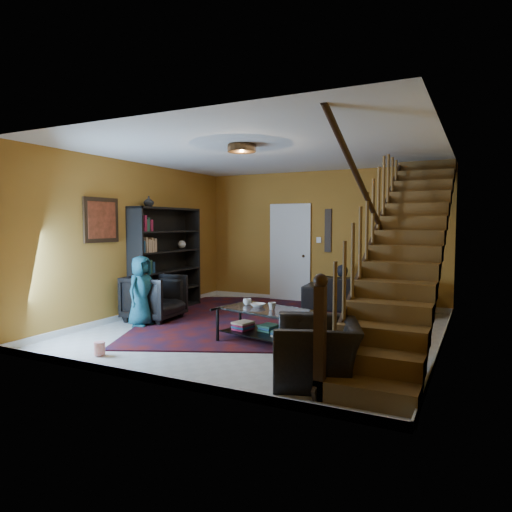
# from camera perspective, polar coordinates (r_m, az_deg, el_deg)

# --- Properties ---
(floor) EXTENTS (5.50, 5.50, 0.00)m
(floor) POSITION_cam_1_polar(r_m,az_deg,el_deg) (7.36, 1.23, -9.21)
(floor) COLOR beige
(floor) RESTS_ON ground
(room) EXTENTS (5.50, 5.50, 5.50)m
(room) POSITION_cam_1_polar(r_m,az_deg,el_deg) (9.11, -2.79, -6.33)
(room) COLOR #AB6F26
(room) RESTS_ON ground
(staircase) EXTENTS (0.95, 5.02, 3.18)m
(staircase) POSITION_cam_1_polar(r_m,az_deg,el_deg) (6.55, 18.28, 1.31)
(staircase) COLOR brown
(staircase) RESTS_ON floor
(bookshelf) EXTENTS (0.35, 1.80, 2.00)m
(bookshelf) POSITION_cam_1_polar(r_m,az_deg,el_deg) (8.97, -11.11, -0.67)
(bookshelf) COLOR black
(bookshelf) RESTS_ON floor
(door) EXTENTS (0.82, 0.05, 2.05)m
(door) POSITION_cam_1_polar(r_m,az_deg,el_deg) (9.97, 4.29, 0.20)
(door) COLOR silver
(door) RESTS_ON floor
(framed_picture) EXTENTS (0.04, 0.74, 0.74)m
(framed_picture) POSITION_cam_1_polar(r_m,az_deg,el_deg) (7.93, -18.78, 4.27)
(framed_picture) COLOR #98351B
(framed_picture) RESTS_ON room
(wall_hanging) EXTENTS (0.14, 0.03, 0.90)m
(wall_hanging) POSITION_cam_1_polar(r_m,az_deg,el_deg) (9.66, 9.00, 3.16)
(wall_hanging) COLOR black
(wall_hanging) RESTS_ON room
(ceiling_fixture) EXTENTS (0.40, 0.40, 0.10)m
(ceiling_fixture) POSITION_cam_1_polar(r_m,az_deg,el_deg) (6.54, -1.80, 13.30)
(ceiling_fixture) COLOR #3F2814
(ceiling_fixture) RESTS_ON room
(rug) EXTENTS (5.33, 5.62, 0.02)m
(rug) POSITION_cam_1_polar(r_m,az_deg,el_deg) (8.23, 0.01, -7.72)
(rug) COLOR #4B100D
(rug) RESTS_ON floor
(sofa) EXTENTS (2.41, 1.15, 0.68)m
(sofa) POSITION_cam_1_polar(r_m,az_deg,el_deg) (9.11, 13.48, -4.59)
(sofa) COLOR black
(sofa) RESTS_ON floor
(armchair_left) EXTENTS (0.95, 0.93, 0.81)m
(armchair_left) POSITION_cam_1_polar(r_m,az_deg,el_deg) (8.19, -12.57, -5.09)
(armchair_left) COLOR black
(armchair_left) RESTS_ON floor
(armchair_right) EXTENTS (1.17, 1.25, 0.65)m
(armchair_right) POSITION_cam_1_polar(r_m,az_deg,el_deg) (5.04, 7.64, -11.66)
(armchair_right) COLOR black
(armchair_right) RESTS_ON floor
(person_adult_a) EXTENTS (0.52, 0.38, 1.33)m
(person_adult_a) POSITION_cam_1_polar(r_m,az_deg,el_deg) (9.29, 10.64, -5.14)
(person_adult_a) COLOR black
(person_adult_a) RESTS_ON sofa
(person_adult_b) EXTENTS (0.58, 0.46, 1.18)m
(person_adult_b) POSITION_cam_1_polar(r_m,az_deg,el_deg) (9.10, 16.34, -5.92)
(person_adult_b) COLOR black
(person_adult_b) RESTS_ON sofa
(person_child) EXTENTS (0.39, 0.58, 1.17)m
(person_child) POSITION_cam_1_polar(r_m,az_deg,el_deg) (7.75, -14.14, -4.28)
(person_child) COLOR #1B5166
(person_child) RESTS_ON armchair_left
(coffee_table) EXTENTS (1.40, 1.02, 0.48)m
(coffee_table) POSITION_cam_1_polar(r_m,az_deg,el_deg) (6.59, 1.22, -8.30)
(coffee_table) COLOR black
(coffee_table) RESTS_ON floor
(cup_a) EXTENTS (0.13, 0.13, 0.10)m
(cup_a) POSITION_cam_1_polar(r_m,az_deg,el_deg) (6.81, -1.10, -5.75)
(cup_a) COLOR #999999
(cup_a) RESTS_ON coffee_table
(cup_b) EXTENTS (0.14, 0.14, 0.10)m
(cup_b) POSITION_cam_1_polar(r_m,az_deg,el_deg) (6.47, 2.03, -6.26)
(cup_b) COLOR #999999
(cup_b) RESTS_ON coffee_table
(bowl) EXTENTS (0.21, 0.21, 0.05)m
(bowl) POSITION_cam_1_polar(r_m,az_deg,el_deg) (6.67, 0.24, -6.16)
(bowl) COLOR #999999
(bowl) RESTS_ON coffee_table
(vase) EXTENTS (0.18, 0.18, 0.19)m
(vase) POSITION_cam_1_polar(r_m,az_deg,el_deg) (8.56, -13.26, 6.65)
(vase) COLOR #999999
(vase) RESTS_ON bookshelf
(popcorn_bucket) EXTENTS (0.17, 0.17, 0.16)m
(popcorn_bucket) POSITION_cam_1_polar(r_m,az_deg,el_deg) (6.27, -18.97, -10.84)
(popcorn_bucket) COLOR red
(popcorn_bucket) RESTS_ON rug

